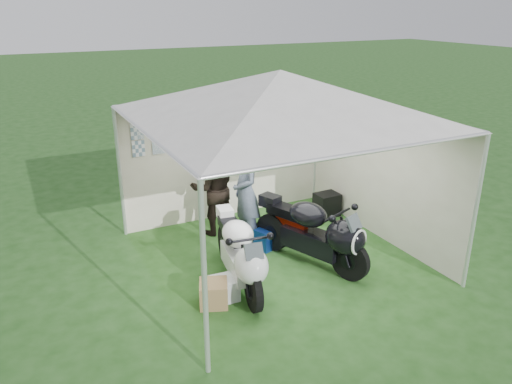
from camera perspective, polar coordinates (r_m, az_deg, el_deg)
ground at (r=8.21m, az=2.45°, el=-7.48°), size 80.00×80.00×0.00m
canopy_tent at (r=7.38m, az=2.63°, el=10.54°), size 5.66×5.66×3.00m
motorcycle_white at (r=7.14m, az=-1.74°, el=-7.00°), size 0.64×2.01×0.99m
motorcycle_black at (r=7.76m, az=6.90°, el=-4.55°), size 1.03×2.03×1.04m
paddock_stand at (r=8.47m, az=1.47°, el=-5.20°), size 0.54×0.44×0.35m
person_dark_jacket at (r=8.77m, az=-4.87°, el=0.46°), size 0.92×0.78×1.70m
person_blue_jacket at (r=8.28m, az=-1.14°, el=-0.04°), size 0.56×0.75×1.88m
equipment_box at (r=9.78m, az=8.10°, el=-1.42°), size 0.46×0.38×0.45m
crate_0 at (r=7.09m, az=-4.06°, el=-11.04°), size 0.48×0.38×0.31m
crate_1 at (r=6.97m, az=-4.87°, el=-11.48°), size 0.49×0.49×0.34m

